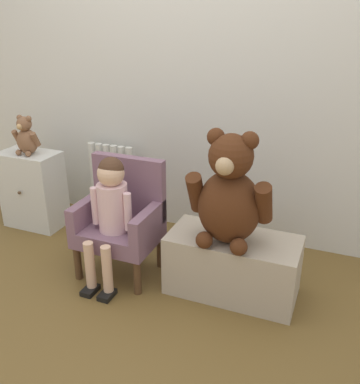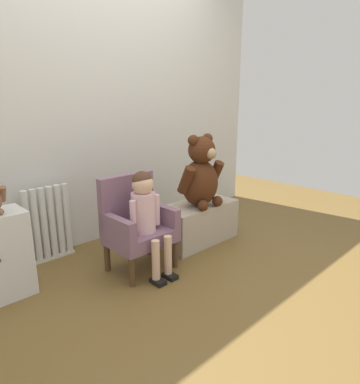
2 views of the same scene
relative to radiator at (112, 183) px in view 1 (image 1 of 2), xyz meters
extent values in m
plane|color=brown|center=(0.60, -1.07, -0.29)|extent=(6.00, 6.00, 0.00)
cube|color=silver|center=(0.60, 0.13, 0.91)|extent=(3.80, 0.05, 2.40)
cylinder|color=silver|center=(-0.16, 0.00, 0.01)|extent=(0.05, 0.05, 0.56)
cylinder|color=silver|center=(-0.09, 0.00, 0.01)|extent=(0.05, 0.05, 0.56)
cylinder|color=silver|center=(-0.03, 0.00, 0.01)|extent=(0.05, 0.05, 0.56)
cylinder|color=silver|center=(0.03, 0.00, 0.01)|extent=(0.05, 0.05, 0.56)
cylinder|color=silver|center=(0.09, 0.00, 0.01)|extent=(0.05, 0.05, 0.56)
cylinder|color=silver|center=(0.15, 0.00, 0.01)|extent=(0.05, 0.05, 0.56)
cube|color=silver|center=(0.00, 0.00, -0.28)|extent=(0.37, 0.05, 0.02)
cube|color=silver|center=(-0.48, -0.29, -0.01)|extent=(0.42, 0.25, 0.55)
sphere|color=#4C3823|center=(-0.48, -0.43, 0.02)|extent=(0.02, 0.02, 0.02)
cube|color=#77556A|center=(0.41, -0.62, -0.03)|extent=(0.46, 0.37, 0.10)
cube|color=#77556A|center=(0.41, -0.47, 0.21)|extent=(0.46, 0.06, 0.38)
cube|color=#77556A|center=(0.21, -0.62, 0.09)|extent=(0.06, 0.37, 0.14)
cube|color=#77556A|center=(0.61, -0.62, 0.09)|extent=(0.06, 0.37, 0.14)
cylinder|color=#4C331E|center=(0.21, -0.77, -0.18)|extent=(0.04, 0.04, 0.21)
cylinder|color=#4C331E|center=(0.61, -0.77, -0.18)|extent=(0.04, 0.04, 0.21)
cylinder|color=#4C331E|center=(0.21, -0.47, -0.18)|extent=(0.04, 0.04, 0.21)
cylinder|color=#4C331E|center=(0.61, -0.47, -0.18)|extent=(0.04, 0.04, 0.21)
cylinder|color=beige|center=(0.41, -0.66, 0.16)|extent=(0.17, 0.17, 0.28)
sphere|color=#D8AD8E|center=(0.41, -0.66, 0.36)|extent=(0.15, 0.15, 0.15)
sphere|color=#472D1E|center=(0.41, -0.66, 0.38)|extent=(0.14, 0.14, 0.14)
cylinder|color=#D8AD8E|center=(0.35, -0.85, -0.12)|extent=(0.06, 0.06, 0.28)
cube|color=black|center=(0.35, -0.87, -0.27)|extent=(0.07, 0.11, 0.03)
cylinder|color=#D8AD8E|center=(0.46, -0.85, -0.12)|extent=(0.06, 0.06, 0.28)
cube|color=black|center=(0.46, -0.87, -0.27)|extent=(0.07, 0.11, 0.03)
cylinder|color=beige|center=(0.30, -0.68, 0.16)|extent=(0.04, 0.04, 0.22)
cylinder|color=beige|center=(0.51, -0.68, 0.16)|extent=(0.04, 0.04, 0.22)
cube|color=#AA9D89|center=(1.09, -0.56, -0.12)|extent=(0.71, 0.34, 0.34)
ellipsoid|color=#462311|center=(1.06, -0.60, 0.25)|extent=(0.33, 0.28, 0.39)
sphere|color=#462311|center=(1.06, -0.61, 0.53)|extent=(0.22, 0.22, 0.22)
sphere|color=tan|center=(1.06, -0.71, 0.51)|extent=(0.09, 0.09, 0.09)
sphere|color=#462311|center=(0.98, -0.60, 0.61)|extent=(0.09, 0.09, 0.09)
sphere|color=#462311|center=(1.15, -0.60, 0.61)|extent=(0.09, 0.09, 0.09)
cylinder|color=#462311|center=(0.89, -0.61, 0.31)|extent=(0.08, 0.17, 0.24)
cylinder|color=#462311|center=(1.24, -0.61, 0.31)|extent=(0.08, 0.17, 0.24)
sphere|color=#462311|center=(0.97, -0.72, 0.10)|extent=(0.09, 0.09, 0.09)
sphere|color=#462311|center=(1.15, -0.72, 0.10)|extent=(0.09, 0.09, 0.09)
ellipsoid|color=brown|center=(-0.46, -0.31, 0.35)|extent=(0.15, 0.13, 0.17)
sphere|color=brown|center=(-0.46, -0.32, 0.48)|extent=(0.10, 0.10, 0.10)
sphere|color=tan|center=(-0.46, -0.36, 0.47)|extent=(0.04, 0.04, 0.04)
sphere|color=brown|center=(-0.50, -0.31, 0.51)|extent=(0.04, 0.04, 0.04)
sphere|color=brown|center=(-0.42, -0.31, 0.51)|extent=(0.04, 0.04, 0.04)
cylinder|color=brown|center=(-0.54, -0.32, 0.38)|extent=(0.04, 0.08, 0.11)
cylinder|color=brown|center=(-0.38, -0.32, 0.38)|extent=(0.04, 0.08, 0.11)
sphere|color=brown|center=(-0.50, -0.36, 0.29)|extent=(0.04, 0.04, 0.04)
sphere|color=brown|center=(-0.42, -0.36, 0.29)|extent=(0.04, 0.04, 0.04)
camera|label=1|loc=(1.58, -2.53, 1.17)|focal=40.00mm
camera|label=2|loc=(-0.99, -2.47, 0.92)|focal=32.00mm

